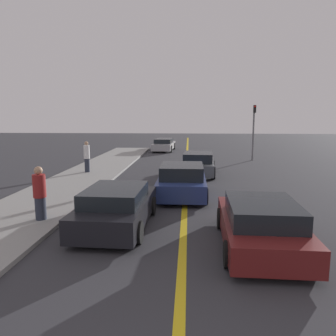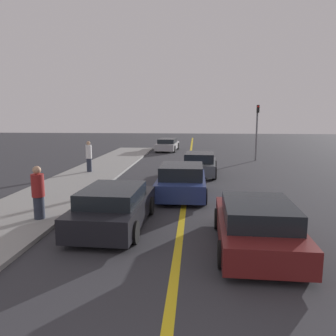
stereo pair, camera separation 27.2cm
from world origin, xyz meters
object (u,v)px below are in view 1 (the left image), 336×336
Objects in this scene: car_near_right_lane at (261,224)px; car_oncoming_far at (164,145)px; car_parked_left_lot at (198,164)px; car_ahead_center at (117,207)px; traffic_light at (254,127)px; pedestrian_far_standing at (87,157)px; car_far_distant at (182,181)px; pedestrian_near_curb at (40,193)px.

car_near_right_lane is 0.86× the size of car_oncoming_far.
car_near_right_lane is at bearing -79.40° from car_parked_left_lot.
car_ahead_center is 9.28m from car_parked_left_lot.
traffic_light reaches higher than car_parked_left_lot.
car_parked_left_lot is 0.98× the size of traffic_light.
traffic_light is (10.48, 6.39, 1.48)m from pedestrian_far_standing.
car_far_distant is 12.47m from traffic_light.
pedestrian_near_curb is (-4.28, -3.66, 0.30)m from car_far_distant.
car_parked_left_lot is at bearing 1.24° from pedestrian_far_standing.
car_near_right_lane is 16.76m from traffic_light.
car_parked_left_lot is (-1.29, 10.14, 0.03)m from car_near_right_lane.
traffic_light is at bearing 31.38° from pedestrian_far_standing.
car_near_right_lane is at bearing -100.05° from traffic_light.
car_ahead_center is 2.46m from pedestrian_near_curb.
pedestrian_near_curb is 8.63m from pedestrian_far_standing.
car_ahead_center is 1.07× the size of car_far_distant.
car_parked_left_lot is at bearing -74.02° from car_oncoming_far.
car_far_distant reaches higher than car_oncoming_far.
car_near_right_lane is 6.54m from pedestrian_near_curb.
pedestrian_far_standing is 0.43× the size of traffic_light.
pedestrian_far_standing is (-1.21, 8.55, 0.06)m from pedestrian_near_curb.
car_ahead_center is 9.49m from pedestrian_far_standing.
pedestrian_near_curb reaches higher than car_far_distant.
pedestrian_far_standing is (-5.48, 4.89, 0.36)m from car_far_distant.
pedestrian_near_curb is 0.95× the size of pedestrian_far_standing.
car_ahead_center is at bearing -114.32° from traffic_light.
traffic_light is (9.27, 14.94, 1.54)m from pedestrian_near_curb.
car_far_distant reaches higher than car_ahead_center.
car_far_distant is at bearing 40.56° from pedestrian_near_curb.
car_ahead_center is at bearing -103.24° from car_parked_left_lot.
pedestrian_near_curb is (-6.36, 1.46, 0.35)m from car_near_right_lane.
car_oncoming_far is 2.76× the size of pedestrian_far_standing.
traffic_light reaches higher than car_ahead_center.
car_near_right_lane is 2.50× the size of pedestrian_near_curb.
car_near_right_lane is at bearing -67.47° from car_far_distant.
car_far_distant is 5.64m from pedestrian_near_curb.
car_parked_left_lot is 0.82× the size of car_oncoming_far.
car_oncoming_far is 21.40m from pedestrian_near_curb.
traffic_light is at bearing 67.57° from car_ahead_center.
pedestrian_near_curb is at bearing 168.75° from car_near_right_lane.
pedestrian_far_standing is (-7.57, 10.01, 0.41)m from car_near_right_lane.
car_near_right_lane is at bearing -15.76° from car_ahead_center.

